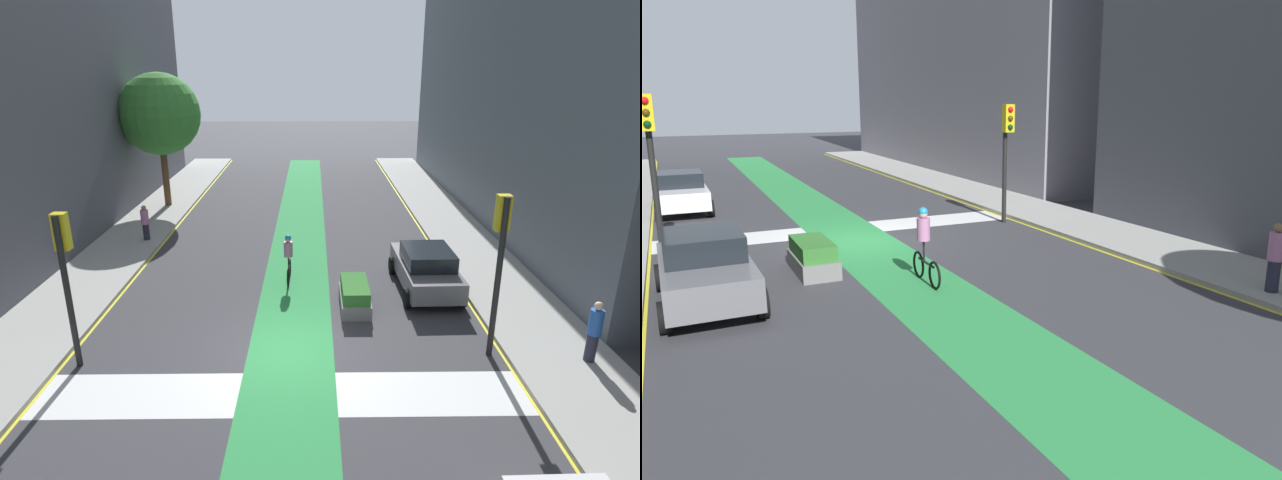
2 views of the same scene
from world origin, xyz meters
TOP-DOWN VIEW (x-y plane):
  - ground_plane at (0.00, 0.00)m, footprint 120.00×120.00m
  - bike_lane_paint at (0.10, 0.00)m, footprint 2.40×60.00m
  - crosswalk_band at (0.00, -2.00)m, footprint 12.00×1.80m
  - sidewalk_left at (-7.50, 0.00)m, footprint 3.00×60.00m
  - curb_stripe_left at (-6.00, 0.00)m, footprint 0.16×60.00m
  - curb_stripe_right at (6.00, 0.00)m, footprint 0.16×60.00m
  - traffic_signal_near_right at (5.60, -0.16)m, footprint 0.35×0.52m
  - traffic_signal_near_left at (-5.51, -0.54)m, footprint 0.35×0.52m
  - car_white_right_near at (4.87, -7.89)m, footprint 2.10×4.24m
  - car_grey_right_far at (4.71, 4.13)m, footprint 2.11×4.24m
  - cyclist_in_lane at (-0.16, 4.82)m, footprint 0.32×1.73m
  - pedestrian_sidewalk_left_a at (-6.72, 9.32)m, footprint 0.34×0.34m
  - median_planter at (2.10, 2.75)m, footprint 0.95×2.10m

SIDE VIEW (x-z plane):
  - ground_plane at x=0.00m, z-range 0.00..0.00m
  - crosswalk_band at x=0.00m, z-range 0.00..0.01m
  - bike_lane_paint at x=0.10m, z-range 0.00..0.01m
  - curb_stripe_left at x=-6.00m, z-range 0.00..0.01m
  - curb_stripe_right at x=6.00m, z-range 0.00..0.01m
  - sidewalk_left at x=-7.50m, z-range 0.00..0.15m
  - median_planter at x=2.10m, z-range -0.02..0.83m
  - car_white_right_near at x=4.87m, z-range 0.02..1.59m
  - car_grey_right_far at x=4.71m, z-range 0.02..1.59m
  - pedestrian_sidewalk_left_a at x=-6.72m, z-range 0.16..1.74m
  - cyclist_in_lane at x=-0.16m, z-range 0.04..1.90m
  - traffic_signal_near_left at x=-5.51m, z-range 0.84..5.02m
  - traffic_signal_near_right at x=5.60m, z-range 0.90..5.40m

